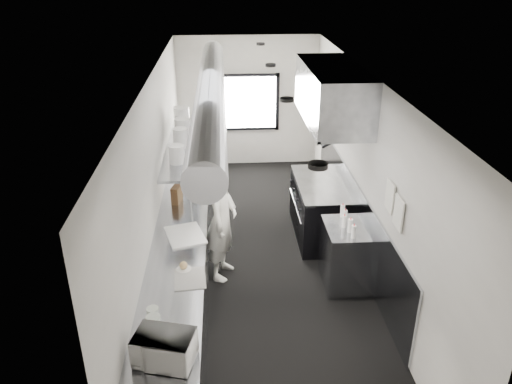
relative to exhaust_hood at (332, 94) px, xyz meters
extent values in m
cube|color=black|center=(-1.10, -0.70, -2.39)|extent=(3.00, 8.00, 0.01)
cube|color=silver|center=(-1.10, -0.70, 0.41)|extent=(3.00, 8.00, 0.01)
cube|color=beige|center=(-1.10, 3.30, -0.99)|extent=(3.00, 0.02, 2.80)
cube|color=beige|center=(-2.60, -0.70, -0.99)|extent=(0.02, 8.00, 2.80)
cube|color=beige|center=(0.40, -0.70, -0.99)|extent=(0.02, 8.00, 2.80)
cube|color=gray|center=(0.38, -0.40, -1.84)|extent=(0.03, 5.50, 1.10)
cylinder|color=#999BA2|center=(-1.80, -0.30, 0.16)|extent=(0.40, 6.40, 0.40)
cube|color=white|center=(-1.10, 3.26, -0.99)|extent=(1.20, 0.03, 1.10)
cube|color=black|center=(-1.10, 3.28, -0.42)|extent=(1.36, 0.03, 0.08)
cube|color=black|center=(-1.10, 3.28, -1.57)|extent=(1.36, 0.03, 0.08)
cube|color=black|center=(-1.74, 3.28, -0.99)|extent=(0.08, 0.03, 1.25)
cube|color=black|center=(-0.46, 3.28, -0.99)|extent=(0.08, 0.03, 1.25)
cube|color=gray|center=(0.00, 0.00, 0.01)|extent=(0.80, 2.20, 0.80)
cube|color=gray|center=(-0.38, 0.00, -0.38)|extent=(0.05, 2.20, 0.05)
cube|color=black|center=(-0.08, 0.00, -0.33)|extent=(0.50, 2.10, 0.28)
cube|color=gray|center=(-2.25, -1.20, -1.94)|extent=(0.70, 6.00, 0.90)
cube|color=gray|center=(-2.30, 0.30, -0.84)|extent=(0.45, 3.00, 0.04)
cylinder|color=gray|center=(-2.10, -1.10, -1.17)|extent=(0.04, 0.04, 0.66)
cylinder|color=gray|center=(-2.10, 0.30, -1.17)|extent=(0.04, 0.04, 0.66)
cylinder|color=gray|center=(-2.10, 1.70, -1.17)|extent=(0.04, 0.04, 0.66)
cube|color=black|center=(-0.05, 0.00, -1.94)|extent=(0.85, 1.60, 0.90)
cube|color=gray|center=(-0.05, 0.00, -1.47)|extent=(0.85, 1.60, 0.04)
cube|color=gray|center=(-0.46, 0.00, -1.94)|extent=(0.03, 1.55, 0.80)
cylinder|color=gray|center=(-0.49, 0.00, -1.84)|extent=(0.03, 1.30, 0.03)
cube|color=gray|center=(0.05, -1.40, -1.94)|extent=(0.65, 0.80, 0.90)
cube|color=gray|center=(-2.25, 2.50, -1.94)|extent=(0.70, 1.20, 0.90)
cube|color=silver|center=(0.37, -1.90, -0.79)|extent=(0.02, 0.28, 0.38)
cube|color=silver|center=(0.37, -2.25, -0.84)|extent=(0.02, 0.28, 0.38)
imported|color=silver|center=(-1.70, -1.07, -1.49)|extent=(0.59, 0.74, 1.79)
imported|color=white|center=(-2.22, -3.76, -1.34)|extent=(0.57, 0.49, 0.30)
cylinder|color=#B3BDAE|center=(-2.38, -3.25, -1.44)|extent=(0.15, 0.15, 0.10)
cylinder|color=#B3BDAE|center=(-2.41, -3.10, -1.45)|extent=(0.16, 0.16, 0.09)
cube|color=beige|center=(-2.06, -2.47, -1.48)|extent=(0.39, 0.47, 0.01)
cylinder|color=white|center=(-2.14, -2.28, -1.48)|extent=(0.21, 0.21, 0.02)
sphere|color=#D9B272|center=(-2.14, -2.28, -1.43)|extent=(0.09, 0.09, 0.09)
cube|color=silver|center=(-2.17, -1.48, -1.48)|extent=(0.61, 0.71, 0.02)
cube|color=brown|center=(-2.36, -0.46, -1.36)|extent=(0.16, 0.26, 0.26)
cylinder|color=white|center=(-2.31, -0.55, -0.69)|extent=(0.29, 0.29, 0.27)
cylinder|color=white|center=(-2.29, 0.11, -0.67)|extent=(0.30, 0.30, 0.30)
cylinder|color=white|center=(-2.28, 0.47, -0.65)|extent=(0.32, 0.32, 0.35)
cylinder|color=white|center=(-2.33, 0.93, -0.62)|extent=(0.31, 0.31, 0.40)
cylinder|color=silver|center=(0.03, -1.68, -1.40)|extent=(0.06, 0.06, 0.18)
cylinder|color=silver|center=(0.02, -1.53, -1.39)|extent=(0.07, 0.07, 0.19)
cylinder|color=silver|center=(-0.03, -1.39, -1.40)|extent=(0.06, 0.06, 0.18)
cylinder|color=silver|center=(0.02, -1.22, -1.41)|extent=(0.06, 0.06, 0.17)
cylinder|color=silver|center=(0.02, -1.09, -1.40)|extent=(0.07, 0.07, 0.19)
camera|label=1|loc=(-1.62, -7.32, 1.87)|focal=35.39mm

